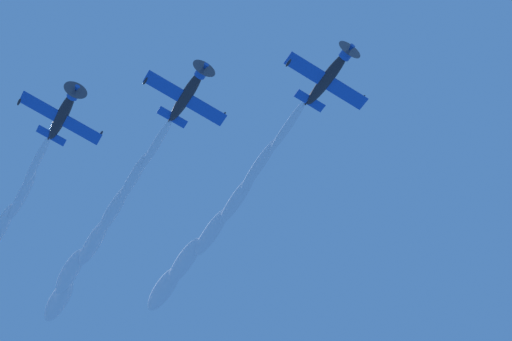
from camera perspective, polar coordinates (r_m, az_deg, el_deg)
name	(u,v)px	position (r m, az deg, el deg)	size (l,w,h in m)	color
airplane_lead	(329,76)	(81.34, 5.54, 7.12)	(8.44, 9.09, 3.50)	#232328
airplane_left_wingman	(187,94)	(83.20, -5.23, 5.80)	(8.45, 9.10, 3.50)	#232328
airplane_right_wingman	(63,114)	(87.40, -14.45, 4.17)	(8.46, 9.08, 3.74)	#232328
smoke_trail_lead	(198,246)	(97.01, -4.43, -5.72)	(33.98, 22.97, 4.58)	white
smoke_trail_left_wingman	(84,257)	(101.53, -12.95, -6.40)	(34.30, 22.77, 4.86)	white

